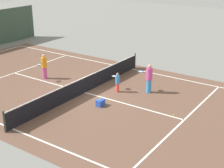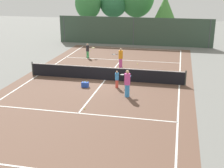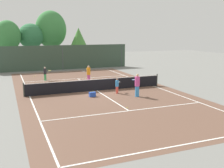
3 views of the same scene
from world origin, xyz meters
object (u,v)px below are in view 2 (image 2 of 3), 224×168
object	(u,v)px
tennis_ball_2	(90,51)
tennis_ball_3	(85,109)
player_1	(117,79)
tennis_ball_1	(137,64)
tennis_ball_4	(73,66)
tennis_ball_6	(137,77)
tennis_ball_0	(87,51)
player_0	(88,50)
player_3	(120,58)
tennis_ball_5	(76,69)
ball_crate	(85,85)
player_2	(127,83)

from	to	relation	value
tennis_ball_2	tennis_ball_3	xyz separation A→B (m)	(4.17, -15.43, 0.00)
player_1	tennis_ball_1	size ratio (longest dim) A/B	18.53
player_1	tennis_ball_4	distance (m)	6.91
tennis_ball_6	tennis_ball_0	bearing A→B (deg)	128.63
player_0	tennis_ball_1	distance (m)	5.35
player_1	player_3	size ratio (longest dim) A/B	0.72
tennis_ball_5	ball_crate	bearing A→B (deg)	-63.27
player_0	tennis_ball_0	xyz separation A→B (m)	(-0.94, 2.63, -0.70)
player_0	player_2	size ratio (longest dim) A/B	0.79
player_0	tennis_ball_2	bearing A→B (deg)	102.48
tennis_ball_4	tennis_ball_1	bearing A→B (deg)	19.04
player_2	player_3	world-z (taller)	player_2
player_0	player_2	world-z (taller)	player_2
player_0	tennis_ball_5	bearing A→B (deg)	-87.66
player_3	tennis_ball_0	distance (m)	7.27
player_1	player_2	bearing A→B (deg)	-58.58
player_0	player_1	bearing A→B (deg)	-60.76
player_0	tennis_ball_2	distance (m)	3.18
player_0	tennis_ball_2	size ratio (longest dim) A/B	21.29
tennis_ball_2	tennis_ball_5	bearing A→B (deg)	-83.38
player_1	tennis_ball_2	xyz separation A→B (m)	(-5.25, 11.20, -0.61)
player_0	tennis_ball_4	bearing A→B (deg)	-96.48
tennis_ball_2	tennis_ball_5	world-z (taller)	same
player_1	ball_crate	size ratio (longest dim) A/B	2.55
player_0	tennis_ball_0	world-z (taller)	player_0
tennis_ball_1	tennis_ball_5	size ratio (longest dim) A/B	1.00
player_0	tennis_ball_0	size ratio (longest dim) A/B	21.29
player_0	tennis_ball_5	size ratio (longest dim) A/B	21.29
tennis_ball_3	tennis_ball_0	bearing A→B (deg)	106.45
tennis_ball_3	tennis_ball_4	xyz separation A→B (m)	(-3.88, 9.00, 0.00)
player_3	tennis_ball_2	bearing A→B (deg)	127.19
tennis_ball_0	tennis_ball_4	bearing A→B (deg)	-84.76
player_1	tennis_ball_6	bearing A→B (deg)	69.34
ball_crate	tennis_ball_3	world-z (taller)	ball_crate
ball_crate	tennis_ball_4	bearing A→B (deg)	118.00
player_1	player_3	world-z (taller)	player_3
tennis_ball_2	tennis_ball_6	distance (m)	10.59
player_3	player_2	bearing A→B (deg)	-75.61
player_1	player_3	distance (m)	5.41
player_3	player_1	bearing A→B (deg)	-81.50
ball_crate	tennis_ball_2	distance (m)	11.96
tennis_ball_6	tennis_ball_4	bearing A→B (deg)	160.44
tennis_ball_1	tennis_ball_5	distance (m)	5.61
player_0	tennis_ball_3	xyz separation A→B (m)	(3.50, -12.40, -0.70)
tennis_ball_5	tennis_ball_3	bearing A→B (deg)	-67.86
player_2	tennis_ball_6	world-z (taller)	player_2
tennis_ball_1	player_1	bearing A→B (deg)	-94.36
player_2	tennis_ball_3	distance (m)	3.44
player_1	tennis_ball_5	size ratio (longest dim) A/B	18.53
tennis_ball_6	player_3	bearing A→B (deg)	123.75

